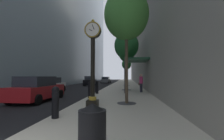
# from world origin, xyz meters

# --- Properties ---
(ground_plane) EXTENTS (110.00, 110.00, 0.00)m
(ground_plane) POSITION_xyz_m (0.00, 27.00, 0.00)
(ground_plane) COLOR black
(ground_plane) RESTS_ON ground
(sidewalk_right) EXTENTS (5.13, 80.00, 0.14)m
(sidewalk_right) POSITION_xyz_m (2.56, 30.00, 0.07)
(sidewalk_right) COLOR beige
(sidewalk_right) RESTS_ON ground
(street_clock) EXTENTS (0.84, 0.55, 4.50)m
(street_clock) POSITION_xyz_m (1.26, 5.94, 2.61)
(street_clock) COLOR black
(street_clock) RESTS_ON sidewalk_right
(bollard_nearest) EXTENTS (0.28, 0.28, 1.18)m
(bollard_nearest) POSITION_xyz_m (0.33, 3.81, 0.76)
(bollard_nearest) COLOR black
(bollard_nearest) RESTS_ON sidewalk_right
(bollard_third) EXTENTS (0.28, 0.28, 1.18)m
(bollard_third) POSITION_xyz_m (0.33, 9.14, 0.76)
(bollard_third) COLOR black
(bollard_third) RESTS_ON sidewalk_right
(bollard_fourth) EXTENTS (0.28, 0.28, 1.18)m
(bollard_fourth) POSITION_xyz_m (0.33, 11.81, 0.76)
(bollard_fourth) COLOR black
(bollard_fourth) RESTS_ON sidewalk_right
(street_tree_near) EXTENTS (2.60, 2.60, 6.67)m
(street_tree_near) POSITION_xyz_m (2.98, 7.14, 5.28)
(street_tree_near) COLOR #333335
(street_tree_near) RESTS_ON sidewalk_right
(street_tree_mid_near) EXTENTS (2.78, 2.78, 6.70)m
(street_tree_mid_near) POSITION_xyz_m (2.98, 15.76, 5.22)
(street_tree_mid_near) COLOR #333335
(street_tree_mid_near) RESTS_ON sidewalk_right
(street_tree_mid_far) EXTENTS (2.70, 2.70, 7.12)m
(street_tree_mid_far) POSITION_xyz_m (2.98, 24.39, 5.68)
(street_tree_mid_far) COLOR #333335
(street_tree_mid_far) RESTS_ON sidewalk_right
(street_tree_far) EXTENTS (2.12, 2.12, 5.54)m
(street_tree_far) POSITION_xyz_m (2.98, 33.01, 4.42)
(street_tree_far) COLOR #333335
(street_tree_far) RESTS_ON sidewalk_right
(trash_bin) EXTENTS (0.53, 0.53, 1.05)m
(trash_bin) POSITION_xyz_m (2.33, 1.17, 0.68)
(trash_bin) COLOR black
(trash_bin) RESTS_ON sidewalk_right
(pedestrian_walking) EXTENTS (0.49, 0.52, 1.79)m
(pedestrian_walking) POSITION_xyz_m (4.40, 13.50, 1.09)
(pedestrian_walking) COLOR #23232D
(pedestrian_walking) RESTS_ON sidewalk_right
(storefront_awning) EXTENTS (2.40, 3.60, 3.30)m
(storefront_awning) POSITION_xyz_m (3.89, 14.08, 3.28)
(storefront_awning) COLOR #235138
(storefront_awning) RESTS_ON sidewalk_right
(car_white_near) EXTENTS (2.16, 4.18, 1.57)m
(car_white_near) POSITION_xyz_m (-5.13, 13.77, 0.77)
(car_white_near) COLOR silver
(car_white_near) RESTS_ON ground
(car_red_mid) EXTENTS (2.09, 4.38, 1.68)m
(car_red_mid) POSITION_xyz_m (-3.12, 8.28, 0.82)
(car_red_mid) COLOR #AD191E
(car_red_mid) RESTS_ON ground
(car_black_far) EXTENTS (2.01, 4.19, 1.74)m
(car_black_far) POSITION_xyz_m (-3.86, 26.41, 0.84)
(car_black_far) COLOR black
(car_black_far) RESTS_ON ground
(car_grey_trailing) EXTENTS (2.18, 4.19, 1.57)m
(car_grey_trailing) POSITION_xyz_m (-2.23, 36.20, 0.77)
(car_grey_trailing) COLOR slate
(car_grey_trailing) RESTS_ON ground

